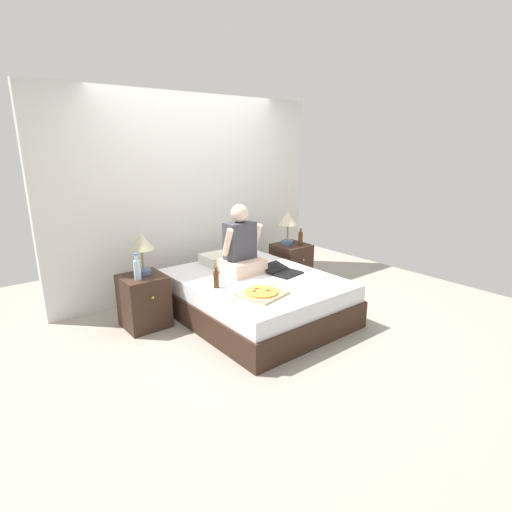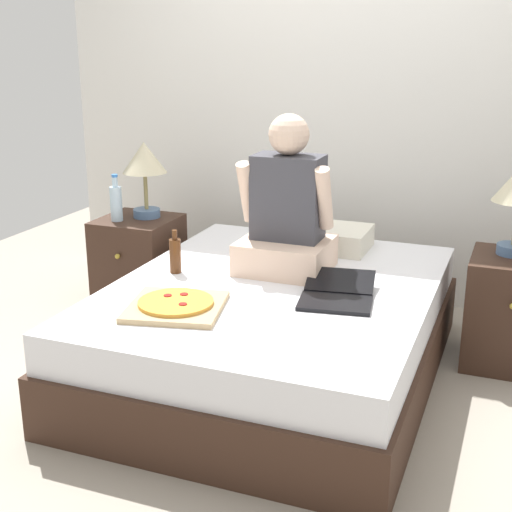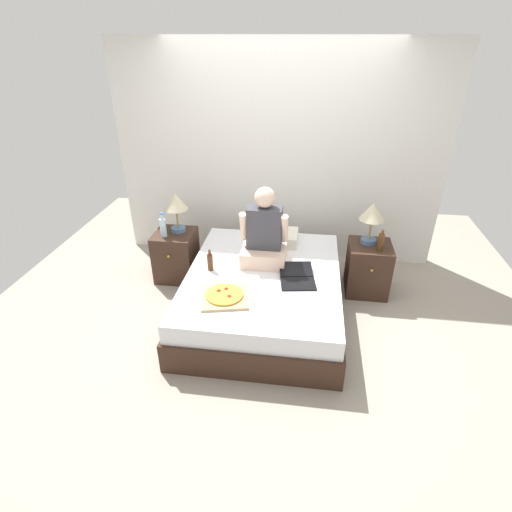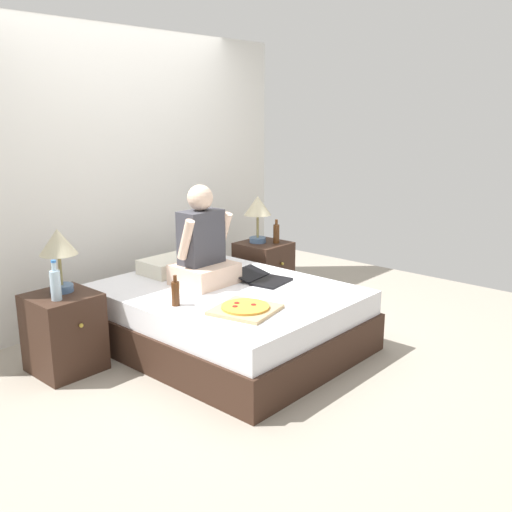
# 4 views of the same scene
# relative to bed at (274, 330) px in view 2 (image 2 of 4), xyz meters

# --- Properties ---
(ground_plane) EXTENTS (5.79, 5.79, 0.00)m
(ground_plane) POSITION_rel_bed_xyz_m (0.00, 0.00, -0.23)
(ground_plane) COLOR #9E9384
(wall_back) EXTENTS (3.79, 0.12, 2.50)m
(wall_back) POSITION_rel_bed_xyz_m (0.00, 1.32, 1.02)
(wall_back) COLOR silver
(wall_back) RESTS_ON ground
(bed) EXTENTS (1.51, 1.91, 0.47)m
(bed) POSITION_rel_bed_xyz_m (0.00, 0.00, 0.00)
(bed) COLOR #382319
(bed) RESTS_ON ground
(nightstand_left) EXTENTS (0.44, 0.47, 0.56)m
(nightstand_left) POSITION_rel_bed_xyz_m (-1.07, 0.55, 0.05)
(nightstand_left) COLOR #382319
(nightstand_left) RESTS_ON ground
(lamp_on_left_nightstand) EXTENTS (0.26, 0.26, 0.45)m
(lamp_on_left_nightstand) POSITION_rel_bed_xyz_m (-1.03, 0.60, 0.66)
(lamp_on_left_nightstand) COLOR #4C6B93
(lamp_on_left_nightstand) RESTS_ON nightstand_left
(water_bottle) EXTENTS (0.07, 0.07, 0.28)m
(water_bottle) POSITION_rel_bed_xyz_m (-1.15, 0.46, 0.44)
(water_bottle) COLOR silver
(water_bottle) RESTS_ON nightstand_left
(nightstand_right) EXTENTS (0.44, 0.47, 0.56)m
(nightstand_right) POSITION_rel_bed_xyz_m (1.07, 0.55, 0.05)
(nightstand_right) COLOR #382319
(nightstand_right) RESTS_ON ground
(pillow) EXTENTS (0.52, 0.34, 0.12)m
(pillow) POSITION_rel_bed_xyz_m (0.04, 0.68, 0.30)
(pillow) COLOR silver
(pillow) RESTS_ON bed
(person_seated) EXTENTS (0.47, 0.40, 0.78)m
(person_seated) POSITION_rel_bed_xyz_m (-0.02, 0.24, 0.53)
(person_seated) COLOR beige
(person_seated) RESTS_ON bed
(laptop) EXTENTS (0.38, 0.46, 0.07)m
(laptop) POSITION_rel_bed_xyz_m (0.33, -0.10, 0.26)
(laptop) COLOR black
(laptop) RESTS_ON bed
(pizza_box) EXTENTS (0.48, 0.48, 0.04)m
(pizza_box) POSITION_rel_bed_xyz_m (-0.29, -0.46, 0.26)
(pizza_box) COLOR tan
(pizza_box) RESTS_ON bed
(beer_bottle_on_bed) EXTENTS (0.06, 0.06, 0.22)m
(beer_bottle_on_bed) POSITION_rel_bed_xyz_m (-0.52, -0.02, 0.33)
(beer_bottle_on_bed) COLOR #4C2811
(beer_bottle_on_bed) RESTS_ON bed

